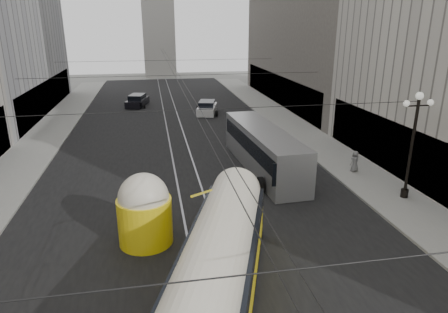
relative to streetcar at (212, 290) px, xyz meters
name	(u,v)px	position (x,y,z in m)	size (l,w,h in m)	color
road	(178,143)	(0.50, 23.24, -1.76)	(20.00, 85.00, 0.02)	black
sidewalk_left	(45,138)	(-11.50, 26.74, -1.68)	(4.00, 72.00, 0.15)	gray
sidewalk_right	(293,126)	(12.50, 26.74, -1.68)	(4.00, 72.00, 0.15)	gray
rail_left	(170,143)	(-0.25, 23.24, -1.76)	(0.12, 85.00, 0.04)	gray
rail_right	(186,142)	(1.25, 23.24, -1.76)	(0.12, 85.00, 0.04)	gray
lamppost_right_mid	(413,140)	(13.10, 8.74, 1.99)	(1.86, 0.44, 6.37)	black
catenary	(178,77)	(0.62, 22.23, 4.13)	(25.00, 72.00, 0.23)	black
streetcar	(212,290)	(0.00, 0.00, 0.00)	(7.10, 15.61, 3.59)	yellow
city_bus	(263,147)	(6.08, 15.35, -0.10)	(3.16, 12.05, 3.03)	#A6A8AB
sedan_white_far	(207,108)	(4.71, 34.53, -1.07)	(3.04, 5.11, 1.51)	white
sedan_dark_far	(137,101)	(-3.40, 40.66, -1.08)	(3.06, 5.02, 1.48)	black
pedestrian_sidewalk_right	(355,161)	(12.24, 13.38, -0.85)	(0.73, 0.45, 1.50)	slate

